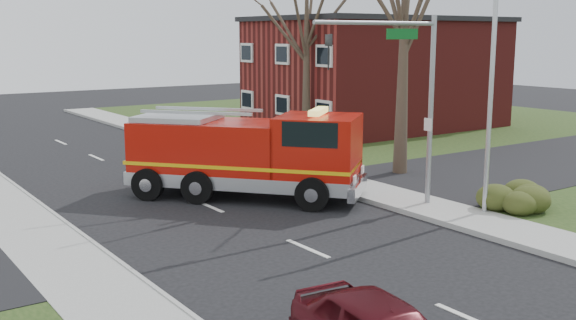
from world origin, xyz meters
TOP-DOWN VIEW (x-y plane):
  - ground at (0.00, 0.00)m, footprint 120.00×120.00m
  - sidewalk_right at (6.20, 0.00)m, footprint 2.40×80.00m
  - sidewalk_left at (-6.20, 0.00)m, footprint 2.40×80.00m
  - brick_building at (19.00, 18.00)m, footprint 15.40×10.40m
  - health_center_sign at (10.50, 12.50)m, footprint 0.12×2.00m
  - hedge_corner at (9.00, -1.00)m, footprint 2.80×2.00m
  - bare_tree_near at (9.50, 6.00)m, footprint 6.00×6.00m
  - bare_tree_far at (11.00, 15.00)m, footprint 5.25×5.25m
  - traffic_signal_mast at (5.21, 1.50)m, footprint 5.29×0.18m
  - streetlight_pole at (7.14, -0.50)m, footprint 1.48×0.16m
  - fire_engine at (1.95, 6.44)m, footprint 7.82×8.46m

SIDE VIEW (x-z plane):
  - ground at x=0.00m, z-range 0.00..0.00m
  - sidewalk_right at x=6.20m, z-range 0.00..0.15m
  - sidewalk_left at x=-6.20m, z-range 0.00..0.15m
  - hedge_corner at x=9.00m, z-range 0.13..1.03m
  - health_center_sign at x=10.50m, z-range 0.18..1.58m
  - fire_engine at x=1.95m, z-range -0.16..3.31m
  - brick_building at x=19.00m, z-range 0.03..7.28m
  - streetlight_pole at x=7.14m, z-range 0.35..8.75m
  - traffic_signal_mast at x=5.21m, z-range 1.31..8.11m
  - bare_tree_far at x=11.00m, z-range 1.24..11.74m
  - bare_tree_near at x=9.50m, z-range 1.41..13.41m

